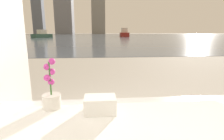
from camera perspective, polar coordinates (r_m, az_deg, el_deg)
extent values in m
cylinder|color=silver|center=(1.45, -19.05, -9.62)|extent=(0.14, 0.14, 0.11)
cylinder|color=#38662D|center=(1.40, -19.57, -2.63)|extent=(0.01, 0.01, 0.26)
sphere|color=#CC3899|center=(1.38, -19.05, 2.67)|extent=(0.05, 0.05, 0.05)
sphere|color=#CC3899|center=(1.39, -20.47, 0.96)|extent=(0.05, 0.05, 0.05)
sphere|color=#CC3899|center=(1.40, -19.07, -0.52)|extent=(0.05, 0.05, 0.05)
sphere|color=#CC3899|center=(1.39, -20.44, -2.41)|extent=(0.05, 0.05, 0.05)
sphere|color=#CC3899|center=(1.42, -19.24, -3.69)|extent=(0.05, 0.05, 0.05)
cube|color=white|center=(1.33, -3.89, -12.76)|extent=(0.23, 0.16, 0.04)
cube|color=white|center=(1.31, -3.91, -11.18)|extent=(0.23, 0.16, 0.04)
cube|color=white|center=(1.29, -3.94, -9.55)|extent=(0.23, 0.16, 0.04)
cube|color=slate|center=(62.45, -4.60, 11.24)|extent=(180.00, 110.00, 0.01)
cube|color=maroon|center=(43.47, 4.01, 11.46)|extent=(2.20, 5.59, 0.96)
cube|color=silver|center=(43.47, 4.03, 12.81)|extent=(1.49, 2.13, 1.10)
cube|color=#335647|center=(37.04, -21.85, 10.31)|extent=(3.34, 4.26, 0.72)
cube|color=silver|center=(37.03, -21.95, 11.50)|extent=(1.68, 1.85, 0.82)
cube|color=slate|center=(125.26, -23.16, 19.23)|extent=(6.16, 6.12, 36.62)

